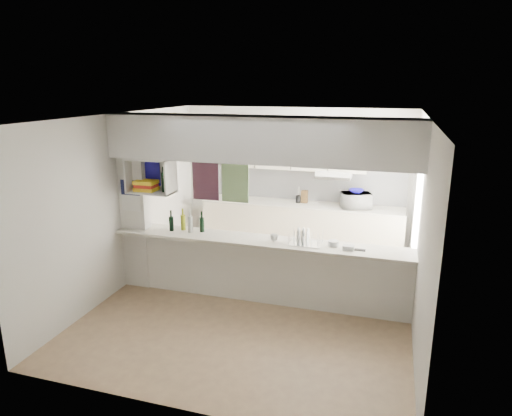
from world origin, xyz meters
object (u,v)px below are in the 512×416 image
at_px(dish_rack, 306,237).
at_px(bowl, 356,191).
at_px(wine_bottles, 187,223).
at_px(microwave, 356,200).

bearing_deg(dish_rack, bowl, 76.93).
xyz_separation_m(bowl, wine_bottles, (-2.24, -2.01, -0.18)).
bearing_deg(microwave, dish_rack, 58.29).
relative_size(bowl, dish_rack, 0.59).
distance_m(bowl, dish_rack, 2.11).
bearing_deg(bowl, wine_bottles, -138.12).
bearing_deg(wine_bottles, dish_rack, -0.98).
height_order(dish_rack, wine_bottles, wine_bottles).
height_order(microwave, bowl, bowl).
xyz_separation_m(microwave, bowl, (-0.00, -0.01, 0.17)).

